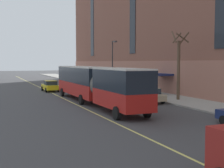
# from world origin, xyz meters

# --- Properties ---
(ground_plane) EXTENTS (260.00, 260.00, 0.00)m
(ground_plane) POSITION_xyz_m (0.00, 0.00, 0.00)
(ground_plane) COLOR #424244
(sidewalk) EXTENTS (5.15, 160.00, 0.15)m
(sidewalk) POSITION_xyz_m (9.06, 3.00, 0.07)
(sidewalk) COLOR #9E9B93
(sidewalk) RESTS_ON ground
(city_bus) EXTENTS (2.92, 20.52, 3.74)m
(city_bus) POSITION_xyz_m (-0.59, 4.19, 2.16)
(city_bus) COLOR red
(city_bus) RESTS_ON ground
(parked_car_white_0) EXTENTS (2.05, 4.54, 1.56)m
(parked_car_white_0) POSITION_xyz_m (5.27, 26.93, 0.78)
(parked_car_white_0) COLOR silver
(parked_car_white_0) RESTS_ON ground
(parked_car_darkgray_1) EXTENTS (2.05, 4.63, 1.56)m
(parked_car_darkgray_1) POSITION_xyz_m (5.15, 14.55, 0.78)
(parked_car_darkgray_1) COLOR #4C4C51
(parked_car_darkgray_1) RESTS_ON ground
(parked_car_champagne_2) EXTENTS (1.98, 4.37, 1.56)m
(parked_car_champagne_2) POSITION_xyz_m (5.16, 3.27, 0.78)
(parked_car_champagne_2) COLOR #BCAD89
(parked_car_champagne_2) RESTS_ON ground
(taxi_cab) EXTENTS (2.02, 4.53, 1.56)m
(taxi_cab) POSITION_xyz_m (-2.02, 19.58, 0.78)
(taxi_cab) COLOR yellow
(taxi_cab) RESTS_ON ground
(street_tree_mid_block) EXTENTS (1.64, 1.65, 7.45)m
(street_tree_mid_block) POSITION_xyz_m (8.80, 3.34, 3.94)
(street_tree_mid_block) COLOR brown
(street_tree_mid_block) RESTS_ON sidewalk
(street_lamp) EXTENTS (0.36, 1.48, 7.21)m
(street_lamp) POSITION_xyz_m (7.08, 17.95, 4.54)
(street_lamp) COLOR #2D2D30
(street_lamp) RESTS_ON sidewalk
(lane_centerline) EXTENTS (0.16, 140.00, 0.01)m
(lane_centerline) POSITION_xyz_m (-2.29, 3.00, 0.00)
(lane_centerline) COLOR #E0D66B
(lane_centerline) RESTS_ON ground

